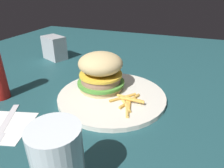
{
  "coord_description": "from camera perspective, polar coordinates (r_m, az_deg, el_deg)",
  "views": [
    {
      "loc": [
        0.44,
        0.15,
        0.28
      ],
      "look_at": [
        -0.0,
        -0.02,
        0.04
      ],
      "focal_mm": 32.4,
      "sensor_mm": 36.0,
      "label": 1
    }
  ],
  "objects": [
    {
      "name": "fork",
      "position": [
        0.5,
        -28.35,
        -10.34
      ],
      "size": [
        0.16,
        0.09,
        0.0
      ],
      "color": "silver",
      "rests_on": "napkin"
    },
    {
      "name": "plate",
      "position": [
        0.54,
        0.0,
        -3.39
      ],
      "size": [
        0.29,
        0.29,
        0.01
      ],
      "primitive_type": "cylinder",
      "color": "silver",
      "rests_on": "ground_plane"
    },
    {
      "name": "sandwich",
      "position": [
        0.55,
        -3.21,
        3.63
      ],
      "size": [
        0.13,
        0.13,
        0.1
      ],
      "color": "tan",
      "rests_on": "plate"
    },
    {
      "name": "fries_pile",
      "position": [
        0.5,
        4.53,
        -4.98
      ],
      "size": [
        0.11,
        0.09,
        0.01
      ],
      "color": "gold",
      "rests_on": "plate"
    },
    {
      "name": "napkin",
      "position": [
        0.5,
        -28.23,
        -10.47
      ],
      "size": [
        0.14,
        0.14,
        0.0
      ],
      "primitive_type": "cube",
      "rotation": [
        0.0,
        0.0,
        0.28
      ],
      "color": "white",
      "rests_on": "ground_plane"
    },
    {
      "name": "drink_glass",
      "position": [
        0.3,
        -14.68,
        -21.81
      ],
      "size": [
        0.07,
        0.07,
        0.12
      ],
      "color": "silver",
      "rests_on": "ground_plane"
    },
    {
      "name": "ground_plane",
      "position": [
        0.54,
        1.79,
        -4.36
      ],
      "size": [
        1.6,
        1.6,
        0.0
      ],
      "primitive_type": "plane",
      "color": "#1E474C"
    },
    {
      "name": "napkin_dispenser",
      "position": [
        0.86,
        -15.95,
        9.8
      ],
      "size": [
        0.09,
        0.11,
        0.09
      ],
      "primitive_type": "cube",
      "rotation": [
        0.0,
        0.0,
        1.19
      ],
      "color": "#B7BABF",
      "rests_on": "ground_plane"
    }
  ]
}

